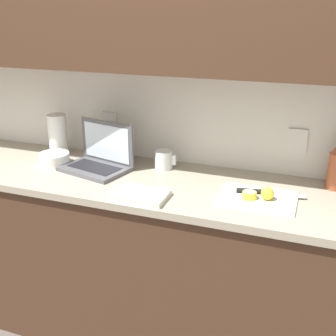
{
  "coord_description": "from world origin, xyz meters",
  "views": [
    {
      "loc": [
        0.81,
        -1.73,
        1.69
      ],
      "look_at": [
        0.18,
        -0.01,
        1.0
      ],
      "focal_mm": 45.0,
      "sensor_mm": 36.0,
      "label": 1
    }
  ],
  "objects_px": {
    "laptop": "(100,158)",
    "paper_towel_roll": "(58,135)",
    "knife": "(259,192)",
    "measuring_cup": "(164,160)",
    "lemon_whole_beside": "(267,194)",
    "lemon_half_cut": "(249,195)",
    "cutting_board": "(257,198)",
    "bowl_white": "(54,159)",
    "bottle_green_soda": "(336,166)"
  },
  "relations": [
    {
      "from": "knife",
      "to": "paper_towel_roll",
      "type": "xyz_separation_m",
      "value": [
        -1.15,
        0.18,
        0.1
      ]
    },
    {
      "from": "lemon_whole_beside",
      "to": "lemon_half_cut",
      "type": "bearing_deg",
      "value": -169.02
    },
    {
      "from": "lemon_whole_beside",
      "to": "measuring_cup",
      "type": "height_order",
      "value": "measuring_cup"
    },
    {
      "from": "lemon_half_cut",
      "to": "bottle_green_soda",
      "type": "relative_size",
      "value": 0.26
    },
    {
      "from": "bottle_green_soda",
      "to": "bowl_white",
      "type": "bearing_deg",
      "value": -173.01
    },
    {
      "from": "laptop",
      "to": "bottle_green_soda",
      "type": "height_order",
      "value": "same"
    },
    {
      "from": "laptop",
      "to": "bowl_white",
      "type": "distance_m",
      "value": 0.26
    },
    {
      "from": "lemon_whole_beside",
      "to": "bowl_white",
      "type": "xyz_separation_m",
      "value": [
        -1.12,
        0.07,
        -0.0
      ]
    },
    {
      "from": "knife",
      "to": "bottle_green_soda",
      "type": "distance_m",
      "value": 0.38
    },
    {
      "from": "lemon_whole_beside",
      "to": "measuring_cup",
      "type": "relative_size",
      "value": 0.5
    },
    {
      "from": "lemon_half_cut",
      "to": "bowl_white",
      "type": "relative_size",
      "value": 0.38
    },
    {
      "from": "knife",
      "to": "paper_towel_roll",
      "type": "relative_size",
      "value": 1.31
    },
    {
      "from": "cutting_board",
      "to": "bowl_white",
      "type": "height_order",
      "value": "bowl_white"
    },
    {
      "from": "lemon_whole_beside",
      "to": "paper_towel_roll",
      "type": "bearing_deg",
      "value": 169.15
    },
    {
      "from": "paper_towel_roll",
      "to": "lemon_half_cut",
      "type": "bearing_deg",
      "value": -12.25
    },
    {
      "from": "bottle_green_soda",
      "to": "paper_towel_roll",
      "type": "height_order",
      "value": "bottle_green_soda"
    },
    {
      "from": "bowl_white",
      "to": "laptop",
      "type": "bearing_deg",
      "value": 6.91
    },
    {
      "from": "measuring_cup",
      "to": "paper_towel_roll",
      "type": "height_order",
      "value": "paper_towel_roll"
    },
    {
      "from": "bowl_white",
      "to": "knife",
      "type": "bearing_deg",
      "value": -1.41
    },
    {
      "from": "lemon_whole_beside",
      "to": "bottle_green_soda",
      "type": "xyz_separation_m",
      "value": [
        0.27,
        0.24,
        0.07
      ]
    },
    {
      "from": "laptop",
      "to": "bowl_white",
      "type": "relative_size",
      "value": 2.36
    },
    {
      "from": "laptop",
      "to": "lemon_whole_beside",
      "type": "xyz_separation_m",
      "value": [
        0.86,
        -0.1,
        -0.02
      ]
    },
    {
      "from": "lemon_half_cut",
      "to": "cutting_board",
      "type": "bearing_deg",
      "value": 31.45
    },
    {
      "from": "lemon_whole_beside",
      "to": "bowl_white",
      "type": "height_order",
      "value": "lemon_whole_beside"
    },
    {
      "from": "knife",
      "to": "measuring_cup",
      "type": "xyz_separation_m",
      "value": [
        -0.51,
        0.17,
        0.03
      ]
    },
    {
      "from": "lemon_whole_beside",
      "to": "measuring_cup",
      "type": "distance_m",
      "value": 0.6
    },
    {
      "from": "bottle_green_soda",
      "to": "measuring_cup",
      "type": "xyz_separation_m",
      "value": [
        -0.82,
        -0.02,
        -0.06
      ]
    },
    {
      "from": "cutting_board",
      "to": "measuring_cup",
      "type": "distance_m",
      "value": 0.56
    },
    {
      "from": "bottle_green_soda",
      "to": "paper_towel_roll",
      "type": "distance_m",
      "value": 1.46
    },
    {
      "from": "measuring_cup",
      "to": "paper_towel_roll",
      "type": "relative_size",
      "value": 0.49
    },
    {
      "from": "measuring_cup",
      "to": "bowl_white",
      "type": "distance_m",
      "value": 0.58
    },
    {
      "from": "laptop",
      "to": "paper_towel_roll",
      "type": "bearing_deg",
      "value": 172.87
    },
    {
      "from": "lemon_half_cut",
      "to": "laptop",
      "type": "bearing_deg",
      "value": 171.46
    },
    {
      "from": "laptop",
      "to": "lemon_whole_beside",
      "type": "height_order",
      "value": "laptop"
    },
    {
      "from": "knife",
      "to": "measuring_cup",
      "type": "bearing_deg",
      "value": 150.75
    },
    {
      "from": "cutting_board",
      "to": "measuring_cup",
      "type": "xyz_separation_m",
      "value": [
        -0.51,
        0.21,
        0.04
      ]
    },
    {
      "from": "bottle_green_soda",
      "to": "bowl_white",
      "type": "relative_size",
      "value": 1.49
    },
    {
      "from": "lemon_half_cut",
      "to": "measuring_cup",
      "type": "relative_size",
      "value": 0.54
    },
    {
      "from": "lemon_whole_beside",
      "to": "knife",
      "type": "bearing_deg",
      "value": 132.62
    },
    {
      "from": "cutting_board",
      "to": "lemon_half_cut",
      "type": "height_order",
      "value": "lemon_half_cut"
    },
    {
      "from": "bottle_green_soda",
      "to": "lemon_half_cut",
      "type": "bearing_deg",
      "value": -143.03
    },
    {
      "from": "knife",
      "to": "bottle_green_soda",
      "type": "bearing_deg",
      "value": 21.63
    },
    {
      "from": "knife",
      "to": "bottle_green_soda",
      "type": "xyz_separation_m",
      "value": [
        0.31,
        0.2,
        0.09
      ]
    },
    {
      "from": "lemon_whole_beside",
      "to": "bowl_white",
      "type": "relative_size",
      "value": 0.35
    },
    {
      "from": "bottle_green_soda",
      "to": "knife",
      "type": "bearing_deg",
      "value": -147.79
    },
    {
      "from": "bowl_white",
      "to": "paper_towel_roll",
      "type": "relative_size",
      "value": 0.69
    },
    {
      "from": "knife",
      "to": "paper_towel_roll",
      "type": "distance_m",
      "value": 1.16
    },
    {
      "from": "cutting_board",
      "to": "bottle_green_soda",
      "type": "distance_m",
      "value": 0.4
    },
    {
      "from": "knife",
      "to": "lemon_half_cut",
      "type": "bearing_deg",
      "value": -127.14
    },
    {
      "from": "lemon_whole_beside",
      "to": "bowl_white",
      "type": "distance_m",
      "value": 1.12
    }
  ]
}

